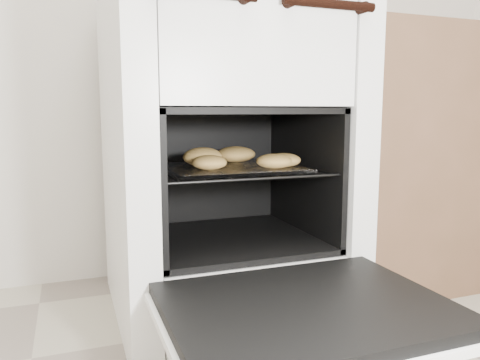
{
  "coord_description": "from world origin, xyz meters",
  "views": [
    {
      "loc": [
        -0.23,
        -0.11,
        0.58
      ],
      "look_at": [
        0.19,
        1.01,
        0.41
      ],
      "focal_mm": 35.0,
      "sensor_mm": 36.0,
      "label": 1
    }
  ],
  "objects": [
    {
      "name": "stove",
      "position": [
        0.19,
        1.16,
        0.46
      ],
      "size": [
        0.61,
        0.68,
        0.94
      ],
      "color": "white",
      "rests_on": "ground"
    },
    {
      "name": "oven_door",
      "position": [
        0.19,
        0.64,
        0.21
      ],
      "size": [
        0.55,
        0.43,
        0.04
      ],
      "color": "black",
      "rests_on": "stove"
    },
    {
      "name": "oven_rack",
      "position": [
        0.19,
        1.09,
        0.43
      ],
      "size": [
        0.45,
        0.43,
        0.01
      ],
      "color": "black",
      "rests_on": "stove"
    },
    {
      "name": "foil_sheet",
      "position": [
        0.19,
        1.07,
        0.43
      ],
      "size": [
        0.35,
        0.31,
        0.01
      ],
      "primitive_type": "cube",
      "color": "silver",
      "rests_on": "oven_rack"
    },
    {
      "name": "baked_rolls",
      "position": [
        0.19,
        1.09,
        0.46
      ],
      "size": [
        0.34,
        0.31,
        0.05
      ],
      "color": "tan",
      "rests_on": "foil_sheet"
    },
    {
      "name": "counter",
      "position": [
        0.95,
        1.26,
        0.42
      ],
      "size": [
        0.85,
        0.57,
        0.85
      ],
      "primitive_type": "cube",
      "rotation": [
        0.0,
        0.0,
        0.01
      ],
      "color": "brown",
      "rests_on": "ground"
    }
  ]
}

